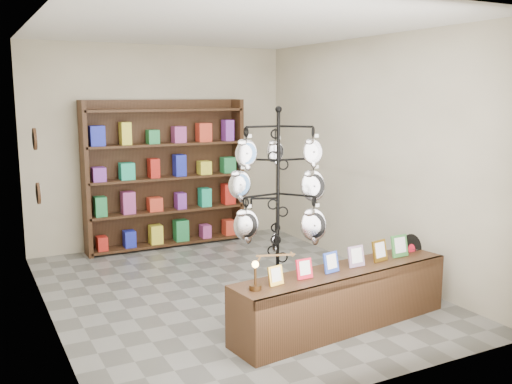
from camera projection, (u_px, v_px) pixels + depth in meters
ground at (231, 291)px, 6.70m from camera, size 5.00×5.00×0.00m
room_envelope at (230, 133)px, 6.38m from camera, size 5.00×5.00×5.00m
display_tree at (278, 194)px, 5.97m from camera, size 1.19×1.19×2.16m
front_shelf at (343, 298)px, 5.62m from camera, size 2.46×0.77×0.85m
back_shelving at (166, 179)px, 8.53m from camera, size 2.42×0.36×2.20m
wall_clocks at (36, 166)px, 6.25m from camera, size 0.03×0.24×0.84m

